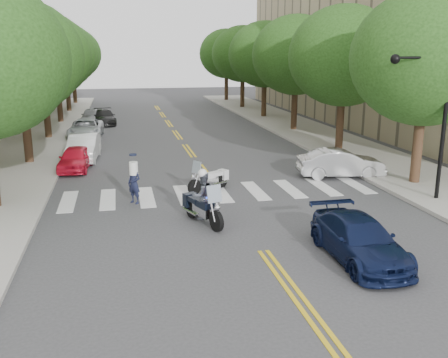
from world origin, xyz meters
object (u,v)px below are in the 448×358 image
object	(u,v)px
convertible	(341,163)
sedan_blue	(359,239)
motorcycle_parked	(211,179)
officer_standing	(134,184)
motorcycle_police	(202,199)

from	to	relation	value
convertible	sedan_blue	distance (m)	9.89
motorcycle_parked	sedan_blue	xyz separation A→B (m)	(2.78, -8.16, 0.12)
motorcycle_parked	officer_standing	size ratio (longest dim) A/B	1.22
convertible	sedan_blue	xyz separation A→B (m)	(-3.66, -9.18, -0.06)
motorcycle_police	convertible	world-z (taller)	motorcycle_police
sedan_blue	officer_standing	bearing A→B (deg)	131.25
motorcycle_parked	convertible	distance (m)	6.52
officer_standing	motorcycle_police	bearing A→B (deg)	-7.39
motorcycle_police	sedan_blue	xyz separation A→B (m)	(3.88, -4.00, -0.26)
motorcycle_police	convertible	distance (m)	9.14
officer_standing	sedan_blue	size ratio (longest dim) A/B	0.38
convertible	sedan_blue	bearing A→B (deg)	166.75
sedan_blue	motorcycle_police	bearing A→B (deg)	133.92
motorcycle_police	motorcycle_parked	size ratio (longest dim) A/B	1.19
officer_standing	convertible	xyz separation A→B (m)	(9.74, 2.28, -0.13)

